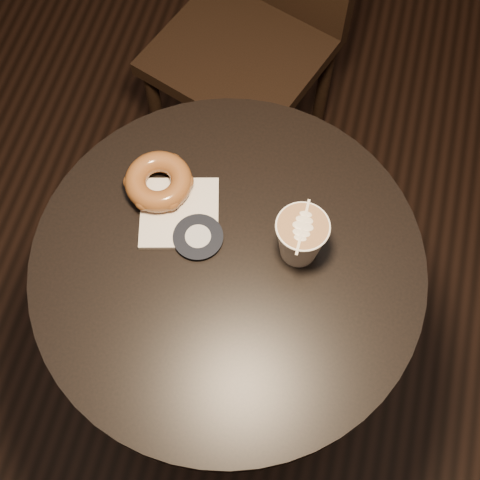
% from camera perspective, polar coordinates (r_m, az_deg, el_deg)
% --- Properties ---
extents(cafe_table, '(0.70, 0.70, 0.75)m').
position_cam_1_polar(cafe_table, '(1.36, -0.92, -5.11)').
color(cafe_table, black).
rests_on(cafe_table, ground).
extents(pastry_bag, '(0.17, 0.17, 0.01)m').
position_cam_1_polar(pastry_bag, '(1.21, -5.19, 2.33)').
color(pastry_bag, silver).
rests_on(pastry_bag, cafe_table).
extents(doughnut, '(0.12, 0.12, 0.04)m').
position_cam_1_polar(doughnut, '(1.22, -6.97, 4.99)').
color(doughnut, brown).
rests_on(doughnut, pastry_bag).
extents(latte_cup, '(0.09, 0.09, 0.10)m').
position_cam_1_polar(latte_cup, '(1.14, 5.19, 0.10)').
color(latte_cup, white).
rests_on(latte_cup, cafe_table).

